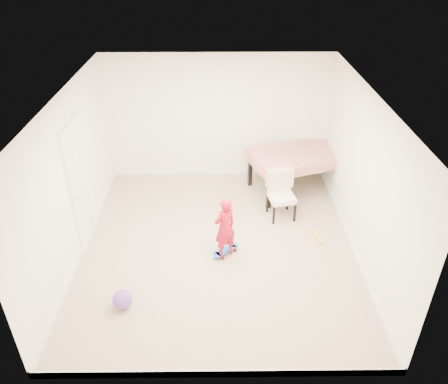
{
  "coord_description": "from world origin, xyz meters",
  "views": [
    {
      "loc": [
        0.04,
        -5.79,
        4.62
      ],
      "look_at": [
        0.1,
        0.2,
        0.95
      ],
      "focal_mm": 35.0,
      "sensor_mm": 36.0,
      "label": 1
    }
  ],
  "objects_px": {
    "skateboard": "(226,251)",
    "dining_chair": "(282,196)",
    "child": "(225,229)",
    "balloon": "(122,300)",
    "dining_table": "(295,171)"
  },
  "relations": [
    {
      "from": "dining_table",
      "to": "dining_chair",
      "type": "xyz_separation_m",
      "value": [
        -0.38,
        -0.99,
        0.04
      ]
    },
    {
      "from": "skateboard",
      "to": "child",
      "type": "height_order",
      "value": "child"
    },
    {
      "from": "child",
      "to": "balloon",
      "type": "distance_m",
      "value": 1.87
    },
    {
      "from": "dining_table",
      "to": "balloon",
      "type": "xyz_separation_m",
      "value": [
        -2.88,
        -3.22,
        -0.27
      ]
    },
    {
      "from": "balloon",
      "to": "dining_table",
      "type": "bearing_deg",
      "value": 48.21
    },
    {
      "from": "dining_chair",
      "to": "child",
      "type": "distance_m",
      "value": 1.53
    },
    {
      "from": "dining_table",
      "to": "skateboard",
      "type": "relative_size",
      "value": 3.36
    },
    {
      "from": "balloon",
      "to": "child",
      "type": "bearing_deg",
      "value": 37.39
    },
    {
      "from": "skateboard",
      "to": "dining_chair",
      "type": "bearing_deg",
      "value": 2.45
    },
    {
      "from": "skateboard",
      "to": "dining_table",
      "type": "bearing_deg",
      "value": 12.12
    },
    {
      "from": "dining_table",
      "to": "balloon",
      "type": "height_order",
      "value": "dining_table"
    },
    {
      "from": "dining_chair",
      "to": "balloon",
      "type": "distance_m",
      "value": 3.36
    },
    {
      "from": "skateboard",
      "to": "child",
      "type": "distance_m",
      "value": 0.5
    },
    {
      "from": "balloon",
      "to": "dining_chair",
      "type": "bearing_deg",
      "value": 41.75
    },
    {
      "from": "skateboard",
      "to": "balloon",
      "type": "height_order",
      "value": "balloon"
    }
  ]
}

